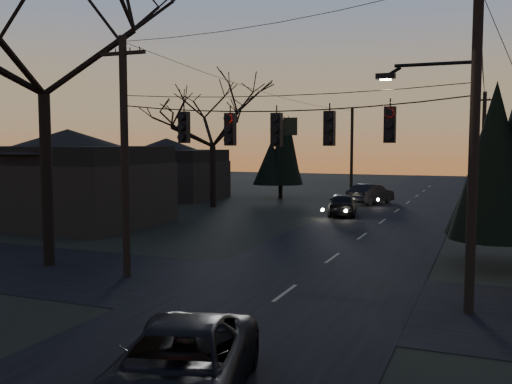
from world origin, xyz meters
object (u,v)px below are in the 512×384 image
at_px(sedan_oncoming_b, 371,194).
at_px(utility_pole_far_l, 351,194).
at_px(suv_near, 179,368).
at_px(sedan_oncoming_a, 343,204).
at_px(utility_pole_left, 127,277).
at_px(utility_pole_right, 468,313).
at_px(utility_pole_far_r, 481,208).
at_px(bare_tree_left, 42,24).

bearing_deg(sedan_oncoming_b, utility_pole_far_l, -48.32).
xyz_separation_m(suv_near, sedan_oncoming_a, (-3.75, 28.06, 0.03)).
bearing_deg(utility_pole_left, suv_near, -50.05).
height_order(utility_pole_left, utility_pole_far_l, utility_pole_left).
bearing_deg(sedan_oncoming_a, utility_pole_far_l, -90.16).
relative_size(utility_pole_far_l, sedan_oncoming_a, 1.82).
xyz_separation_m(utility_pole_right, utility_pole_far_l, (-11.50, 36.00, 0.00)).
bearing_deg(utility_pole_far_r, suv_near, -97.41).
relative_size(utility_pole_far_r, sedan_oncoming_a, 1.93).
bearing_deg(utility_pole_far_l, sedan_oncoming_b, -67.48).
distance_m(utility_pole_left, utility_pole_far_l, 36.00).
bearing_deg(bare_tree_left, utility_pole_far_r, 60.61).
bearing_deg(utility_pole_left, sedan_oncoming_b, 82.96).
height_order(bare_tree_left, sedan_oncoming_b, bare_tree_left).
distance_m(utility_pole_far_r, suv_near, 36.43).
height_order(utility_pole_left, suv_near, utility_pole_left).
distance_m(bare_tree_left, sedan_oncoming_b, 29.49).
relative_size(utility_pole_far_r, utility_pole_far_l, 1.06).
bearing_deg(utility_pole_left, utility_pole_right, 0.00).
distance_m(utility_pole_far_r, sedan_oncoming_b, 8.12).
distance_m(utility_pole_right, sedan_oncoming_b, 28.90).
xyz_separation_m(bare_tree_left, sedan_oncoming_a, (7.04, 19.44, -8.56)).
distance_m(utility_pole_left, sedan_oncoming_b, 27.96).
bearing_deg(utility_pole_right, suv_near, -120.07).
relative_size(utility_pole_left, suv_near, 1.64).
bearing_deg(sedan_oncoming_a, utility_pole_left, 70.40).
relative_size(utility_pole_right, sedan_oncoming_a, 2.27).
xyz_separation_m(utility_pole_right, utility_pole_left, (-11.50, 0.00, 0.00)).
bearing_deg(suv_near, utility_pole_left, 115.19).
xyz_separation_m(utility_pole_right, sedan_oncoming_b, (-8.07, 27.74, 0.79)).
bearing_deg(utility_pole_far_l, bare_tree_left, -96.41).
height_order(sedan_oncoming_a, sedan_oncoming_b, sedan_oncoming_b).
bearing_deg(sedan_oncoming_b, bare_tree_left, 93.94).
distance_m(utility_pole_far_r, utility_pole_far_l, 14.01).
bearing_deg(sedan_oncoming_b, utility_pole_right, 125.40).
relative_size(utility_pole_far_r, bare_tree_left, 0.64).
bearing_deg(utility_pole_far_r, sedan_oncoming_b, -178.14).
relative_size(utility_pole_far_l, sedan_oncoming_b, 1.68).
relative_size(utility_pole_right, utility_pole_far_r, 1.18).
xyz_separation_m(utility_pole_far_l, sedan_oncoming_a, (3.05, -16.06, 0.75)).
distance_m(utility_pole_left, sedan_oncoming_a, 20.18).
bearing_deg(bare_tree_left, utility_pole_left, -7.08).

